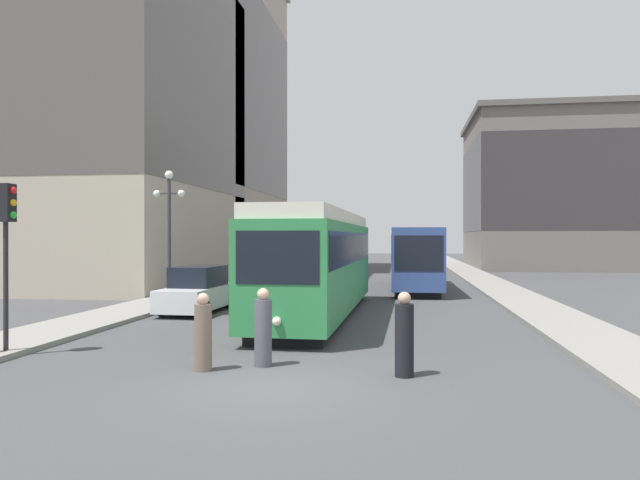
{
  "coord_description": "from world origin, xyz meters",
  "views": [
    {
      "loc": [
        2.67,
        -11.26,
        2.95
      ],
      "look_at": [
        -0.14,
        8.3,
        2.88
      ],
      "focal_mm": 32.85,
      "sensor_mm": 36.0,
      "label": 1
    }
  ],
  "objects_px": {
    "parked_car_left_near": "(288,268)",
    "pedestrian_on_sidewalk": "(404,337)",
    "lamp_post_left_near": "(169,216)",
    "pedestrian_crossing_far": "(263,330)",
    "traffic_light_near_left": "(6,222)",
    "pedestrian_crossing_near": "(203,334)",
    "transit_bus": "(415,255)",
    "parked_car_left_mid": "(198,291)",
    "streetcar": "(319,261)"
  },
  "relations": [
    {
      "from": "parked_car_left_near",
      "to": "lamp_post_left_near",
      "type": "relative_size",
      "value": 0.76
    },
    {
      "from": "parked_car_left_mid",
      "to": "lamp_post_left_near",
      "type": "xyz_separation_m",
      "value": [
        -1.9,
        1.65,
        3.03
      ]
    },
    {
      "from": "transit_bus",
      "to": "pedestrian_crossing_near",
      "type": "xyz_separation_m",
      "value": [
        -5.04,
        -21.28,
        -1.14
      ]
    },
    {
      "from": "transit_bus",
      "to": "pedestrian_on_sidewalk",
      "type": "xyz_separation_m",
      "value": [
        -0.61,
        -21.21,
        -1.11
      ]
    },
    {
      "from": "transit_bus",
      "to": "traffic_light_near_left",
      "type": "xyz_separation_m",
      "value": [
        -10.42,
        -20.47,
        1.4
      ]
    },
    {
      "from": "pedestrian_on_sidewalk",
      "to": "lamp_post_left_near",
      "type": "distance_m",
      "value": 15.52
    },
    {
      "from": "parked_car_left_near",
      "to": "pedestrian_on_sidewalk",
      "type": "height_order",
      "value": "parked_car_left_near"
    },
    {
      "from": "parked_car_left_mid",
      "to": "pedestrian_crossing_far",
      "type": "xyz_separation_m",
      "value": [
        4.91,
        -9.24,
        -0.01
      ]
    },
    {
      "from": "pedestrian_on_sidewalk",
      "to": "pedestrian_crossing_near",
      "type": "bearing_deg",
      "value": 24.75
    },
    {
      "from": "streetcar",
      "to": "pedestrian_on_sidewalk",
      "type": "relative_size",
      "value": 7.68
    },
    {
      "from": "parked_car_left_mid",
      "to": "traffic_light_near_left",
      "type": "height_order",
      "value": "traffic_light_near_left"
    },
    {
      "from": "streetcar",
      "to": "traffic_light_near_left",
      "type": "bearing_deg",
      "value": -127.78
    },
    {
      "from": "parked_car_left_mid",
      "to": "pedestrian_crossing_near",
      "type": "relative_size",
      "value": 2.73
    },
    {
      "from": "transit_bus",
      "to": "traffic_light_near_left",
      "type": "bearing_deg",
      "value": -117.73
    },
    {
      "from": "parked_car_left_near",
      "to": "pedestrian_on_sidewalk",
      "type": "distance_m",
      "value": 29.15
    },
    {
      "from": "streetcar",
      "to": "transit_bus",
      "type": "bearing_deg",
      "value": 73.78
    },
    {
      "from": "traffic_light_near_left",
      "to": "streetcar",
      "type": "bearing_deg",
      "value": 51.27
    },
    {
      "from": "transit_bus",
      "to": "lamp_post_left_near",
      "type": "relative_size",
      "value": 2.03
    },
    {
      "from": "pedestrian_crossing_near",
      "to": "pedestrian_on_sidewalk",
      "type": "height_order",
      "value": "pedestrian_on_sidewalk"
    },
    {
      "from": "parked_car_left_near",
      "to": "lamp_post_left_near",
      "type": "xyz_separation_m",
      "value": [
        -1.9,
        -16.55,
        3.03
      ]
    },
    {
      "from": "pedestrian_crossing_near",
      "to": "pedestrian_on_sidewalk",
      "type": "relative_size",
      "value": 0.96
    },
    {
      "from": "streetcar",
      "to": "lamp_post_left_near",
      "type": "height_order",
      "value": "lamp_post_left_near"
    },
    {
      "from": "transit_bus",
      "to": "pedestrian_crossing_far",
      "type": "distance_m",
      "value": 21.03
    },
    {
      "from": "lamp_post_left_near",
      "to": "pedestrian_crossing_near",
      "type": "bearing_deg",
      "value": -64.07
    },
    {
      "from": "parked_car_left_mid",
      "to": "traffic_light_near_left",
      "type": "bearing_deg",
      "value": -99.05
    },
    {
      "from": "parked_car_left_near",
      "to": "pedestrian_crossing_near",
      "type": "relative_size",
      "value": 2.51
    },
    {
      "from": "pedestrian_crossing_near",
      "to": "lamp_post_left_near",
      "type": "height_order",
      "value": "lamp_post_left_near"
    },
    {
      "from": "pedestrian_crossing_near",
      "to": "pedestrian_crossing_far",
      "type": "bearing_deg",
      "value": -43.1
    },
    {
      "from": "transit_bus",
      "to": "pedestrian_crossing_far",
      "type": "relative_size",
      "value": 6.44
    },
    {
      "from": "streetcar",
      "to": "pedestrian_crossing_near",
      "type": "bearing_deg",
      "value": -97.06
    },
    {
      "from": "traffic_light_near_left",
      "to": "lamp_post_left_near",
      "type": "xyz_separation_m",
      "value": [
        -0.22,
        10.71,
        0.53
      ]
    },
    {
      "from": "streetcar",
      "to": "traffic_light_near_left",
      "type": "xyz_separation_m",
      "value": [
        -6.67,
        -8.32,
        1.25
      ]
    },
    {
      "from": "pedestrian_crossing_near",
      "to": "lamp_post_left_near",
      "type": "distance_m",
      "value": 13.18
    },
    {
      "from": "transit_bus",
      "to": "pedestrian_on_sidewalk",
      "type": "bearing_deg",
      "value": -92.4
    },
    {
      "from": "parked_car_left_near",
      "to": "streetcar",
      "type": "bearing_deg",
      "value": -77.58
    },
    {
      "from": "pedestrian_crossing_near",
      "to": "traffic_light_near_left",
      "type": "height_order",
      "value": "traffic_light_near_left"
    },
    {
      "from": "streetcar",
      "to": "lamp_post_left_near",
      "type": "bearing_deg",
      "value": 161.83
    },
    {
      "from": "transit_bus",
      "to": "pedestrian_crossing_near",
      "type": "relative_size",
      "value": 6.69
    },
    {
      "from": "parked_car_left_mid",
      "to": "traffic_light_near_left",
      "type": "xyz_separation_m",
      "value": [
        -1.68,
        -9.06,
        2.5
      ]
    },
    {
      "from": "parked_car_left_mid",
      "to": "pedestrian_crossing_far",
      "type": "bearing_deg",
      "value": -60.54
    },
    {
      "from": "parked_car_left_mid",
      "to": "pedestrian_on_sidewalk",
      "type": "distance_m",
      "value": 12.73
    },
    {
      "from": "pedestrian_crossing_far",
      "to": "traffic_light_near_left",
      "type": "xyz_separation_m",
      "value": [
        -6.6,
        0.19,
        2.51
      ]
    },
    {
      "from": "lamp_post_left_near",
      "to": "parked_car_left_near",
      "type": "bearing_deg",
      "value": 83.45
    },
    {
      "from": "parked_car_left_mid",
      "to": "pedestrian_crossing_far",
      "type": "relative_size",
      "value": 2.63
    },
    {
      "from": "parked_car_left_mid",
      "to": "lamp_post_left_near",
      "type": "relative_size",
      "value": 0.83
    },
    {
      "from": "transit_bus",
      "to": "parked_car_left_mid",
      "type": "relative_size",
      "value": 2.45
    },
    {
      "from": "pedestrian_crossing_near",
      "to": "pedestrian_on_sidewalk",
      "type": "bearing_deg",
      "value": -69.67
    },
    {
      "from": "parked_car_left_near",
      "to": "traffic_light_near_left",
      "type": "relative_size",
      "value": 1.05
    },
    {
      "from": "parked_car_left_mid",
      "to": "pedestrian_crossing_near",
      "type": "height_order",
      "value": "parked_car_left_mid"
    },
    {
      "from": "traffic_light_near_left",
      "to": "pedestrian_crossing_far",
      "type": "bearing_deg",
      "value": -1.62
    }
  ]
}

